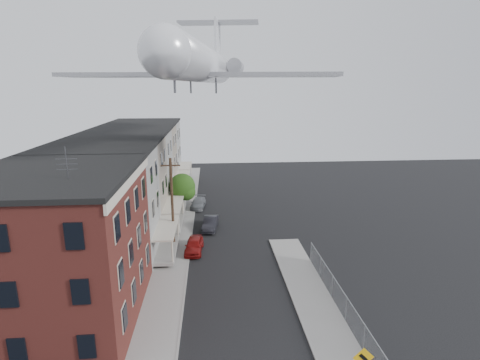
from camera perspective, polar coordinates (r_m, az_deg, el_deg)
The scene contains 17 objects.
sidewalk_left at distance 43.47m, azimuth -9.14°, elevation -6.86°, with size 3.00×62.00×0.12m, color gray.
sidewalk_right at distance 28.21m, azimuth 11.99°, elevation -19.30°, with size 3.00×26.00×0.12m, color gray.
curb_left at distance 43.37m, azimuth -7.21°, elevation -6.83°, with size 0.15×62.00×0.14m, color gray.
curb_right at distance 27.86m, azimuth 8.95°, elevation -19.59°, with size 0.15×26.00×0.14m, color gray.
corner_building at distance 27.59m, azimuth -26.13°, elevation -9.32°, with size 10.31×12.30×12.15m.
row_house_a at distance 36.03m, azimuth -20.69°, elevation -3.51°, with size 11.98×7.00×10.30m.
row_house_b at distance 42.53m, azimuth -18.16°, elevation -0.70°, with size 11.98×7.00×10.30m.
row_house_c at distance 49.17m, azimuth -16.31°, elevation 1.36°, with size 11.98×7.00×10.30m.
row_house_d at distance 55.90m, azimuth -14.90°, elevation 2.93°, with size 11.98×7.00×10.30m.
row_house_e at distance 62.69m, azimuth -13.79°, elevation 4.16°, with size 11.98×7.00×10.30m.
chainlink_fence at distance 27.35m, azimuth 15.88°, elevation -18.39°, with size 0.06×18.06×1.90m.
utility_pole at distance 36.34m, azimuth -10.29°, elevation -3.41°, with size 1.80×0.26×9.00m.
street_tree at distance 46.14m, azimuth -8.65°, elevation -1.18°, with size 3.22×3.20×5.20m.
car_near at distance 36.62m, azimuth -7.01°, elevation -9.83°, with size 1.61×3.99×1.36m, color maroon.
car_mid at distance 41.97m, azimuth -4.56°, elevation -6.59°, with size 1.45×4.15×1.37m, color black.
car_far at distance 49.42m, azimuth -6.38°, elevation -3.51°, with size 1.71×4.21×1.22m, color slate.
airplane at distance 37.48m, azimuth -5.79°, elevation 17.20°, with size 25.36×28.97×8.33m.
Camera 1 is at (-1.83, -16.51, 15.41)m, focal length 28.00 mm.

